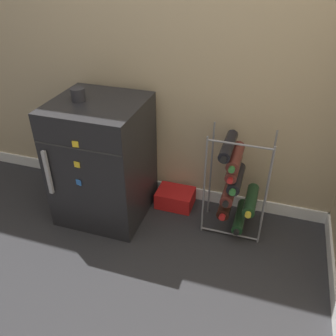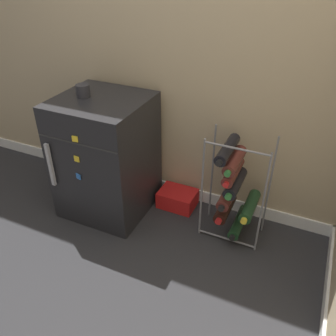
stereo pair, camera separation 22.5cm
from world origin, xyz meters
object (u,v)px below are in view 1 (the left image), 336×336
object	(u,v)px
wine_rack	(235,184)
mini_fridge	(103,160)
fridge_top_cup	(78,95)
soda_box	(175,198)

from	to	relation	value
wine_rack	mini_fridge	bearing A→B (deg)	-174.51
wine_rack	fridge_top_cup	distance (m)	1.10
wine_rack	soda_box	distance (m)	0.52
wine_rack	fridge_top_cup	xyz separation A→B (m)	(-0.97, -0.09, 0.50)
soda_box	fridge_top_cup	world-z (taller)	fridge_top_cup
mini_fridge	wine_rack	distance (m)	0.87
soda_box	wine_rack	bearing A→B (deg)	-14.93
wine_rack	soda_box	size ratio (longest dim) A/B	2.70
soda_box	fridge_top_cup	distance (m)	0.99
mini_fridge	fridge_top_cup	world-z (taller)	fridge_top_cup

